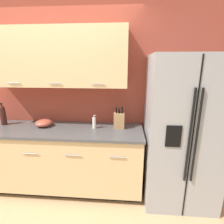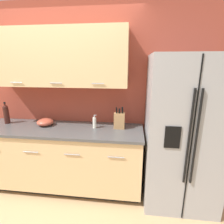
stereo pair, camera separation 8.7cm
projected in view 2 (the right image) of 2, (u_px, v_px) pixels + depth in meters
name	position (u px, v px, depth m)	size (l,w,h in m)	color
wall_back	(58.00, 88.00, 2.56)	(10.00, 0.39, 2.60)	#993D2D
counter_unit	(63.00, 157.00, 2.53)	(2.27, 0.64, 0.92)	black
refrigerator	(182.00, 133.00, 2.16)	(0.87, 0.75, 1.88)	#9E9EA0
knife_block	(119.00, 120.00, 2.36)	(0.14, 0.10, 0.31)	#A87A4C
wine_bottle	(6.00, 114.00, 2.55)	(0.08, 0.08, 0.32)	#3D1914
soap_dispenser	(95.00, 123.00, 2.38)	(0.05, 0.05, 0.19)	silver
mixing_bowl	(45.00, 122.00, 2.48)	(0.23, 0.23, 0.10)	#B24C38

